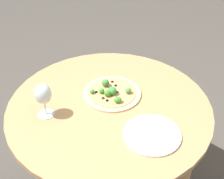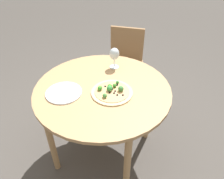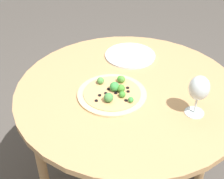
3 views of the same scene
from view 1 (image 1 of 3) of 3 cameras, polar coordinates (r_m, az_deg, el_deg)
name	(u,v)px [view 1 (image 1 of 3)]	position (r m, az deg, el deg)	size (l,w,h in m)	color
dining_table	(109,119)	(1.63, -0.50, -5.34)	(1.03, 1.03, 0.75)	tan
pizza	(112,93)	(1.63, -0.05, -0.58)	(0.31, 0.31, 0.06)	#DBBC89
wine_glass	(43,95)	(1.47, -12.49, -0.94)	(0.08, 0.08, 0.18)	silver
plate_near	(152,134)	(1.42, 7.31, -8.16)	(0.26, 0.26, 0.01)	silver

